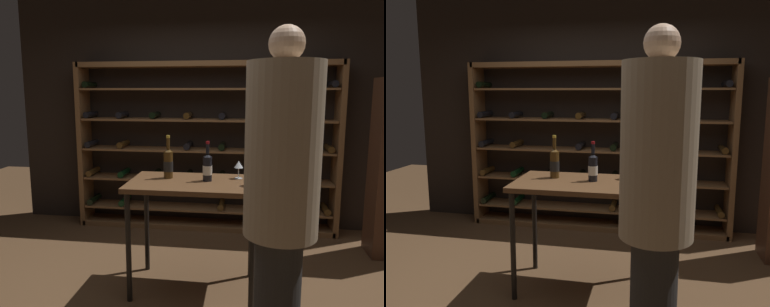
{
  "view_description": "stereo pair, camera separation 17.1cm",
  "coord_description": "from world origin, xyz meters",
  "views": [
    {
      "loc": [
        0.48,
        -2.84,
        1.67
      ],
      "look_at": [
        0.03,
        0.25,
        1.16
      ],
      "focal_mm": 35.29,
      "sensor_mm": 36.0,
      "label": 1
    },
    {
      "loc": [
        0.65,
        -2.82,
        1.67
      ],
      "look_at": [
        0.03,
        0.25,
        1.16
      ],
      "focal_mm": 35.29,
      "sensor_mm": 36.0,
      "label": 2
    }
  ],
  "objects": [
    {
      "name": "wine_bottle_red_label",
      "position": [
        0.17,
        0.19,
        1.06
      ],
      "size": [
        0.08,
        0.08,
        0.33
      ],
      "color": "black",
      "rests_on": "tasting_table"
    },
    {
      "name": "ground_plane",
      "position": [
        0.0,
        0.0,
        0.0
      ],
      "size": [
        9.68,
        9.68,
        0.0
      ],
      "primitive_type": "plane",
      "color": "brown"
    },
    {
      "name": "wine_rack",
      "position": [
        -0.01,
        1.63,
        0.99
      ],
      "size": [
        3.13,
        0.32,
        2.02
      ],
      "color": "brown",
      "rests_on": "ground"
    },
    {
      "name": "tasting_table",
      "position": [
        0.06,
        0.15,
        0.83
      ],
      "size": [
        1.07,
        0.66,
        0.94
      ],
      "color": "brown",
      "rests_on": "ground"
    },
    {
      "name": "wine_glass_stemmed_left",
      "position": [
        0.51,
        0.07,
        1.05
      ],
      "size": [
        0.08,
        0.08,
        0.14
      ],
      "color": "silver",
      "rests_on": "tasting_table"
    },
    {
      "name": "wine_bottle_amber_reserve",
      "position": [
        -0.18,
        0.24,
        1.07
      ],
      "size": [
        0.08,
        0.08,
        0.37
      ],
      "color": "#4C3314",
      "rests_on": "tasting_table"
    },
    {
      "name": "person_bystander_dark_jacket",
      "position": [
        0.67,
        -0.78,
        1.12
      ],
      "size": [
        0.41,
        0.41,
        2.01
      ],
      "rotation": [
        0.0,
        0.0,
        -2.27
      ],
      "color": "#2E2E2E",
      "rests_on": "ground"
    },
    {
      "name": "back_wall",
      "position": [
        0.0,
        1.84,
        1.5
      ],
      "size": [
        4.84,
        0.1,
        2.99
      ],
      "primitive_type": "cube",
      "color": "black",
      "rests_on": "ground"
    },
    {
      "name": "wine_glass_stemmed_center",
      "position": [
        0.42,
        0.3,
        1.06
      ],
      "size": [
        0.08,
        0.08,
        0.15
      ],
      "color": "silver",
      "rests_on": "tasting_table"
    }
  ]
}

